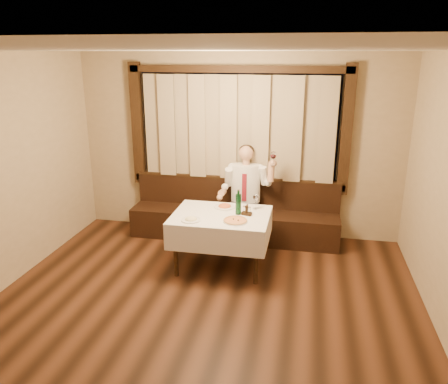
% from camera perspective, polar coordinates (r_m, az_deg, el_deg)
% --- Properties ---
extents(room, '(5.01, 6.01, 2.81)m').
position_cam_1_polar(room, '(4.82, -2.16, 2.35)').
color(room, black).
rests_on(room, ground).
extents(banquette, '(3.20, 0.61, 0.94)m').
position_cam_1_polar(banquette, '(6.83, 1.35, -3.45)').
color(banquette, black).
rests_on(banquette, ground).
extents(dining_table, '(1.27, 0.97, 0.76)m').
position_cam_1_polar(dining_table, '(5.77, -0.39, -3.90)').
color(dining_table, black).
rests_on(dining_table, ground).
extents(pizza, '(0.32, 0.32, 0.03)m').
position_cam_1_polar(pizza, '(5.48, 1.49, -3.74)').
color(pizza, white).
rests_on(pizza, dining_table).
extents(pasta_red, '(0.29, 0.29, 0.10)m').
position_cam_1_polar(pasta_red, '(5.96, 0.09, -1.68)').
color(pasta_red, white).
rests_on(pasta_red, dining_table).
extents(pasta_cream, '(0.25, 0.25, 0.08)m').
position_cam_1_polar(pasta_cream, '(5.53, -4.36, -3.40)').
color(pasta_cream, white).
rests_on(pasta_cream, dining_table).
extents(green_bottle, '(0.07, 0.07, 0.34)m').
position_cam_1_polar(green_bottle, '(5.69, 1.88, -1.56)').
color(green_bottle, '#104E25').
rests_on(green_bottle, dining_table).
extents(table_wine_glass, '(0.08, 0.08, 0.21)m').
position_cam_1_polar(table_wine_glass, '(5.89, 4.19, -0.77)').
color(table_wine_glass, white).
rests_on(table_wine_glass, dining_table).
extents(cruet_caddy, '(0.14, 0.09, 0.14)m').
position_cam_1_polar(cruet_caddy, '(5.69, 2.99, -2.56)').
color(cruet_caddy, black).
rests_on(cruet_caddy, dining_table).
extents(seated_man, '(0.83, 0.62, 1.48)m').
position_cam_1_polar(seated_man, '(6.54, 2.81, 0.59)').
color(seated_man, black).
rests_on(seated_man, ground).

